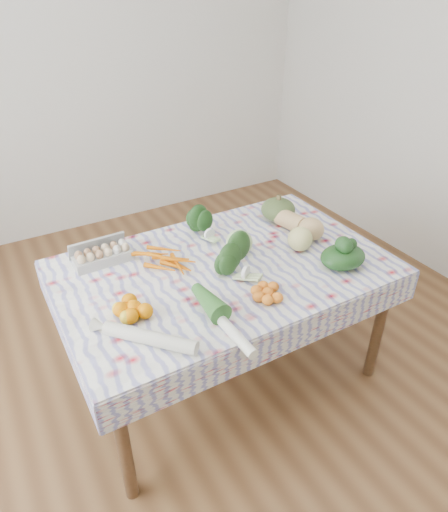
{
  "coord_description": "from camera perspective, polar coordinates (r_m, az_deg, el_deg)",
  "views": [
    {
      "loc": [
        -0.97,
        -1.68,
        2.05
      ],
      "look_at": [
        0.0,
        0.0,
        0.82
      ],
      "focal_mm": 32.0,
      "sensor_mm": 36.0,
      "label": 1
    }
  ],
  "objects": [
    {
      "name": "ground",
      "position": [
        2.82,
        -0.0,
        -14.22
      ],
      "size": [
        4.5,
        4.5,
        0.0
      ],
      "primitive_type": "plane",
      "color": "brown",
      "rests_on": "ground"
    },
    {
      "name": "wall_back",
      "position": [
        4.1,
        -17.2,
        21.96
      ],
      "size": [
        4.0,
        0.04,
        2.8
      ],
      "primitive_type": "cube",
      "color": "silver",
      "rests_on": "ground"
    },
    {
      "name": "dining_table",
      "position": [
        2.37,
        -0.0,
        -2.89
      ],
      "size": [
        1.6,
        1.0,
        0.75
      ],
      "color": "brown",
      "rests_on": "ground"
    },
    {
      "name": "tablecloth",
      "position": [
        2.33,
        -0.0,
        -1.33
      ],
      "size": [
        1.66,
        1.06,
        0.01
      ],
      "primitive_type": "cube",
      "color": "silver",
      "rests_on": "dining_table"
    },
    {
      "name": "egg_carton",
      "position": [
        2.41,
        -14.88,
        -0.03
      ],
      "size": [
        0.3,
        0.13,
        0.08
      ],
      "primitive_type": "cube",
      "rotation": [
        0.0,
        0.0,
        0.02
      ],
      "color": "#A6A6A1",
      "rests_on": "tablecloth"
    },
    {
      "name": "carrot_bunch",
      "position": [
        2.35,
        -7.11,
        -0.39
      ],
      "size": [
        0.31,
        0.3,
        0.05
      ],
      "primitive_type": "cube",
      "rotation": [
        0.0,
        0.0,
        0.38
      ],
      "color": "#D96505",
      "rests_on": "tablecloth"
    },
    {
      "name": "kale_bunch",
      "position": [
        2.54,
        -2.6,
        3.85
      ],
      "size": [
        0.19,
        0.18,
        0.15
      ],
      "primitive_type": "ellipsoid",
      "rotation": [
        0.0,
        0.0,
        0.17
      ],
      "color": "#193E15",
      "rests_on": "tablecloth"
    },
    {
      "name": "kabocha_squash",
      "position": [
        2.75,
        6.78,
        5.82
      ],
      "size": [
        0.26,
        0.26,
        0.13
      ],
      "primitive_type": "ellipsoid",
      "rotation": [
        0.0,
        0.0,
        0.37
      ],
      "color": "#44582B",
      "rests_on": "tablecloth"
    },
    {
      "name": "cabbage",
      "position": [
        2.39,
        1.92,
        1.69
      ],
      "size": [
        0.17,
        0.17,
        0.14
      ],
      "primitive_type": "sphere",
      "rotation": [
        0.0,
        0.0,
        0.24
      ],
      "color": "#B7DD8C",
      "rests_on": "tablecloth"
    },
    {
      "name": "butternut_squash",
      "position": [
        2.62,
        9.51,
        4.13
      ],
      "size": [
        0.19,
        0.32,
        0.14
      ],
      "primitive_type": "ellipsoid",
      "rotation": [
        0.0,
        0.0,
        0.2
      ],
      "color": "tan",
      "rests_on": "tablecloth"
    },
    {
      "name": "orange_cluster",
      "position": [
        2.03,
        -11.18,
        -6.32
      ],
      "size": [
        0.28,
        0.28,
        0.07
      ],
      "primitive_type": "cube",
      "rotation": [
        0.0,
        0.0,
        0.33
      ],
      "color": "orange",
      "rests_on": "tablecloth"
    },
    {
      "name": "broccoli",
      "position": [
        2.21,
        1.39,
        -1.32
      ],
      "size": [
        0.24,
        0.24,
        0.12
      ],
      "primitive_type": "ellipsoid",
      "rotation": [
        0.0,
        0.0,
        0.57
      ],
      "color": "#214619",
      "rests_on": "tablecloth"
    },
    {
      "name": "mandarin_cluster",
      "position": [
        2.11,
        5.52,
        -4.49
      ],
      "size": [
        0.24,
        0.24,
        0.06
      ],
      "primitive_type": "cube",
      "rotation": [
        0.0,
        0.0,
        -0.4
      ],
      "color": "orange",
      "rests_on": "tablecloth"
    },
    {
      "name": "grapefruit",
      "position": [
        2.46,
        9.49,
        2.11
      ],
      "size": [
        0.17,
        0.17,
        0.13
      ],
      "primitive_type": "sphere",
      "rotation": [
        0.0,
        0.0,
        0.4
      ],
      "color": "#DCD37B",
      "rests_on": "tablecloth"
    },
    {
      "name": "spinach_bag",
      "position": [
        2.37,
        14.64,
        -0.11
      ],
      "size": [
        0.26,
        0.22,
        0.11
      ],
      "primitive_type": "ellipsoid",
      "rotation": [
        0.0,
        0.0,
        0.09
      ],
      "color": "#153513",
      "rests_on": "tablecloth"
    },
    {
      "name": "daikon",
      "position": [
        1.88,
        -9.25,
        -10.07
      ],
      "size": [
        0.33,
        0.35,
        0.06
      ],
      "primitive_type": "cylinder",
      "rotation": [
        1.57,
        0.0,
        0.73
      ],
      "color": "beige",
      "rests_on": "tablecloth"
    },
    {
      "name": "leek",
      "position": [
        1.94,
        -0.11,
        -8.19
      ],
      "size": [
        0.06,
        0.46,
        0.05
      ],
      "primitive_type": "cylinder",
      "rotation": [
        1.57,
        0.0,
        0.02
      ],
      "color": "white",
      "rests_on": "tablecloth"
    }
  ]
}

